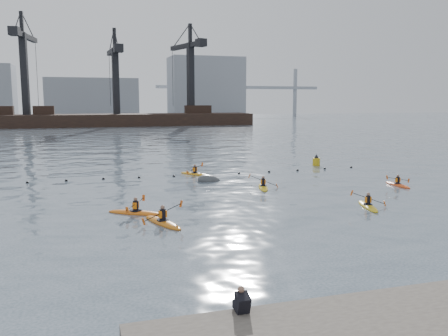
{
  "coord_description": "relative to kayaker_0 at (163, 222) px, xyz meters",
  "views": [
    {
      "loc": [
        -9.86,
        -18.18,
        6.64
      ],
      "look_at": [
        -1.96,
        7.52,
        2.8
      ],
      "focal_mm": 38.0,
      "sensor_mm": 36.0,
      "label": 1
    }
  ],
  "objects": [
    {
      "name": "ground",
      "position": [
        5.67,
        -6.75,
        -0.11
      ],
      "size": [
        400.0,
        400.0,
        0.0
      ],
      "primitive_type": "plane",
      "color": "#36444E",
      "rests_on": "ground"
    },
    {
      "name": "float_line",
      "position": [
        5.17,
        15.78,
        -0.08
      ],
      "size": [
        33.24,
        0.73,
        0.24
      ],
      "color": "black",
      "rests_on": "ground"
    },
    {
      "name": "barge_pier",
      "position": [
        5.45,
        103.24,
        1.78
      ],
      "size": [
        72.0,
        19.3,
        29.5
      ],
      "color": "black",
      "rests_on": "ground"
    },
    {
      "name": "skyline",
      "position": [
        7.91,
        143.52,
        9.13
      ],
      "size": [
        141.0,
        28.0,
        22.0
      ],
      "color": "gray",
      "rests_on": "ground"
    },
    {
      "name": "kayaker_0",
      "position": [
        0.0,
        0.0,
        0.0
      ],
      "size": [
        2.4,
        3.69,
        1.29
      ],
      "rotation": [
        0.0,
        0.0,
        0.34
      ],
      "color": "#CA6A13",
      "rests_on": "ground"
    },
    {
      "name": "kayaker_1",
      "position": [
        13.01,
        0.22,
        -0.01
      ],
      "size": [
        2.22,
        3.36,
        1.21
      ],
      "rotation": [
        0.0,
        0.0,
        -0.28
      ],
      "color": "gold",
      "rests_on": "ground"
    },
    {
      "name": "kayaker_2",
      "position": [
        -1.14,
        2.71,
        -0.0
      ],
      "size": [
        3.39,
        2.47,
        1.14
      ],
      "rotation": [
        0.0,
        0.0,
        1.02
      ],
      "color": "orange",
      "rests_on": "ground"
    },
    {
      "name": "kayaker_3",
      "position": [
        9.16,
        8.27,
        -0.01
      ],
      "size": [
        2.23,
        3.36,
        1.24
      ],
      "rotation": [
        0.0,
        0.0,
        -0.3
      ],
      "color": "yellow",
      "rests_on": "ground"
    },
    {
      "name": "kayaker_4",
      "position": [
        19.67,
        6.13,
        -0.02
      ],
      "size": [
        2.09,
        3.11,
        0.99
      ],
      "rotation": [
        0.0,
        0.0,
        3.1
      ],
      "color": "#E24A15",
      "rests_on": "ground"
    },
    {
      "name": "kayaker_5",
      "position": [
        5.72,
        16.22,
        -0.01
      ],
      "size": [
        2.5,
        3.04,
        1.12
      ],
      "rotation": [
        0.0,
        0.0,
        0.64
      ],
      "color": "orange",
      "rests_on": "ground"
    },
    {
      "name": "mooring_buoy",
      "position": [
        6.05,
        12.51,
        -0.11
      ],
      "size": [
        2.32,
        1.4,
        1.43
      ],
      "primitive_type": "ellipsoid",
      "rotation": [
        0.0,
        0.21,
        0.09
      ],
      "color": "#3E4043",
      "rests_on": "ground"
    },
    {
      "name": "nav_buoy",
      "position": [
        19.04,
        18.35,
        0.3
      ],
      "size": [
        0.74,
        0.74,
        1.36
      ],
      "color": "gold",
      "rests_on": "ground"
    }
  ]
}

